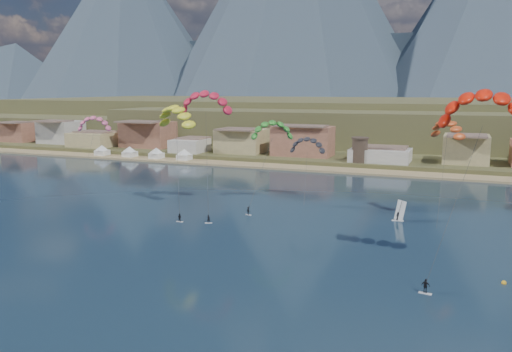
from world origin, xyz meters
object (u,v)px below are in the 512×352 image
(kitesurfer_yellow, at_px, (176,113))
(buoy, at_px, (504,283))
(windsurfer, at_px, (399,215))
(kitesurfer_orange, at_px, (484,103))
(watchtower, at_px, (360,150))
(kitesurfer_green, at_px, (272,128))
(kitesurfer_red, at_px, (206,99))

(kitesurfer_yellow, relative_size, buoy, 36.30)
(kitesurfer_yellow, height_order, windsurfer, kitesurfer_yellow)
(kitesurfer_yellow, bearing_deg, kitesurfer_orange, -18.65)
(kitesurfer_yellow, xyz_separation_m, windsurfer, (47.16, 7.60, -20.13))
(buoy, bearing_deg, watchtower, 111.49)
(watchtower, height_order, kitesurfer_orange, kitesurfer_orange)
(kitesurfer_yellow, height_order, kitesurfer_green, kitesurfer_yellow)
(kitesurfer_red, relative_size, kitesurfer_orange, 1.01)
(watchtower, relative_size, kitesurfer_orange, 0.30)
(watchtower, relative_size, windsurfer, 2.02)
(watchtower, relative_size, kitesurfer_red, 0.30)
(watchtower, relative_size, kitesurfer_yellow, 0.35)
(kitesurfer_red, distance_m, kitesurfer_green, 16.39)
(kitesurfer_yellow, bearing_deg, watchtower, 70.67)
(kitesurfer_red, bearing_deg, windsurfer, 6.02)
(watchtower, height_order, windsurfer, watchtower)
(kitesurfer_red, distance_m, kitesurfer_yellow, 7.12)
(kitesurfer_yellow, height_order, buoy, kitesurfer_yellow)
(kitesurfer_yellow, xyz_separation_m, kitesurfer_green, (17.98, 11.66, -3.46))
(kitesurfer_green, bearing_deg, kitesurfer_orange, -36.95)
(kitesurfer_orange, bearing_deg, watchtower, 109.72)
(watchtower, distance_m, kitesurfer_orange, 103.42)
(kitesurfer_green, bearing_deg, buoy, -36.01)
(kitesurfer_green, height_order, buoy, kitesurfer_green)
(kitesurfer_green, distance_m, windsurfer, 33.85)
(kitesurfer_orange, distance_m, windsurfer, 39.04)
(buoy, bearing_deg, windsurfer, 120.55)
(kitesurfer_yellow, bearing_deg, kitesurfer_green, 32.97)
(kitesurfer_orange, bearing_deg, kitesurfer_green, 143.05)
(kitesurfer_orange, bearing_deg, buoy, -24.99)
(kitesurfer_orange, xyz_separation_m, kitesurfer_green, (-42.76, 32.17, -6.78))
(kitesurfer_orange, xyz_separation_m, buoy, (4.15, -1.93, -24.68))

